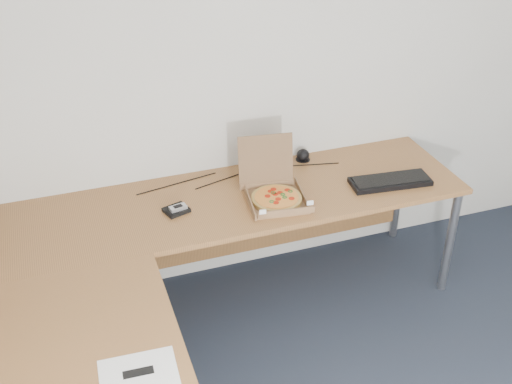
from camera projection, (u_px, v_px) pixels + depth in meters
name	position (u px, v px, depth m)	size (l,w,h in m)	color
room_shell	(497.00, 245.00, 2.25)	(3.50, 3.50, 2.50)	beige
desk	(203.00, 258.00, 3.09)	(2.50, 2.20, 0.73)	#956133
pizza_box	(275.00, 194.00, 3.46)	(0.30, 0.35, 0.31)	brown
drinking_glass	(269.00, 175.00, 3.60)	(0.07, 0.07, 0.12)	white
keyboard	(390.00, 181.00, 3.62)	(0.45, 0.16, 0.03)	black
wallet	(176.00, 210.00, 3.38)	(0.12, 0.10, 0.02)	black
phone	(178.00, 208.00, 3.36)	(0.09, 0.05, 0.02)	#B2B5BA
paper_sheet	(138.00, 373.00, 2.43)	(0.29, 0.21, 0.00)	white
dome_speaker	(303.00, 154.00, 3.85)	(0.09, 0.09, 0.07)	black
cable_bundle	(235.00, 175.00, 3.70)	(0.58, 0.04, 0.01)	black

